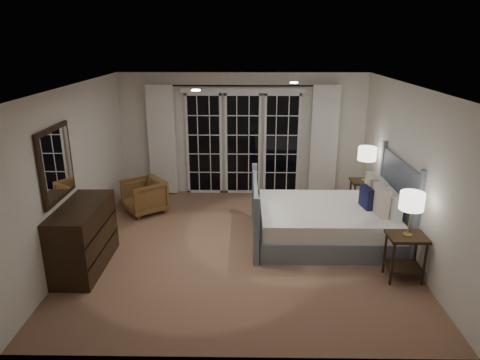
{
  "coord_description": "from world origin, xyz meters",
  "views": [
    {
      "loc": [
        0.07,
        -6.12,
        3.16
      ],
      "look_at": [
        -0.02,
        0.17,
        1.05
      ],
      "focal_mm": 32.0,
      "sensor_mm": 36.0,
      "label": 1
    }
  ],
  "objects_px": {
    "bed": "(329,220)",
    "armchair": "(144,196)",
    "nightstand_left": "(405,250)",
    "dresser": "(83,237)",
    "lamp_left": "(412,201)",
    "lamp_right": "(367,154)",
    "nightstand_right": "(363,192)"
  },
  "relations": [
    {
      "from": "nightstand_left",
      "to": "nightstand_right",
      "type": "bearing_deg",
      "value": 88.94
    },
    {
      "from": "nightstand_left",
      "to": "armchair",
      "type": "distance_m",
      "value": 4.67
    },
    {
      "from": "dresser",
      "to": "nightstand_left",
      "type": "bearing_deg",
      "value": -3.19
    },
    {
      "from": "nightstand_left",
      "to": "lamp_left",
      "type": "bearing_deg",
      "value": -153.43
    },
    {
      "from": "lamp_left",
      "to": "armchair",
      "type": "distance_m",
      "value": 4.74
    },
    {
      "from": "nightstand_left",
      "to": "lamp_left",
      "type": "relative_size",
      "value": 1.08
    },
    {
      "from": "lamp_left",
      "to": "armchair",
      "type": "xyz_separation_m",
      "value": [
        -4.06,
        2.3,
        -0.82
      ]
    },
    {
      "from": "bed",
      "to": "lamp_left",
      "type": "relative_size",
      "value": 3.82
    },
    {
      "from": "nightstand_right",
      "to": "armchair",
      "type": "xyz_separation_m",
      "value": [
        -4.11,
        -0.03,
        -0.1
      ]
    },
    {
      "from": "nightstand_left",
      "to": "dresser",
      "type": "height_order",
      "value": "dresser"
    },
    {
      "from": "bed",
      "to": "nightstand_left",
      "type": "bearing_deg",
      "value": -55.69
    },
    {
      "from": "armchair",
      "to": "dresser",
      "type": "bearing_deg",
      "value": -47.63
    },
    {
      "from": "lamp_left",
      "to": "dresser",
      "type": "distance_m",
      "value": 4.51
    },
    {
      "from": "nightstand_right",
      "to": "armchair",
      "type": "relative_size",
      "value": 0.91
    },
    {
      "from": "lamp_right",
      "to": "nightstand_left",
      "type": "bearing_deg",
      "value": -91.06
    },
    {
      "from": "armchair",
      "to": "nightstand_left",
      "type": "bearing_deg",
      "value": 23.48
    },
    {
      "from": "bed",
      "to": "nightstand_right",
      "type": "relative_size",
      "value": 3.64
    },
    {
      "from": "nightstand_right",
      "to": "armchair",
      "type": "height_order",
      "value": "nightstand_right"
    },
    {
      "from": "bed",
      "to": "lamp_right",
      "type": "relative_size",
      "value": 3.64
    },
    {
      "from": "nightstand_left",
      "to": "dresser",
      "type": "bearing_deg",
      "value": 176.81
    },
    {
      "from": "lamp_left",
      "to": "nightstand_right",
      "type": "bearing_deg",
      "value": 88.94
    },
    {
      "from": "nightstand_left",
      "to": "armchair",
      "type": "relative_size",
      "value": 0.94
    },
    {
      "from": "lamp_left",
      "to": "armchair",
      "type": "relative_size",
      "value": 0.87
    },
    {
      "from": "bed",
      "to": "armchair",
      "type": "relative_size",
      "value": 3.32
    },
    {
      "from": "armchair",
      "to": "lamp_right",
      "type": "bearing_deg",
      "value": 53.44
    },
    {
      "from": "nightstand_right",
      "to": "lamp_right",
      "type": "height_order",
      "value": "lamp_right"
    },
    {
      "from": "lamp_left",
      "to": "lamp_right",
      "type": "height_order",
      "value": "lamp_right"
    },
    {
      "from": "lamp_left",
      "to": "lamp_right",
      "type": "xyz_separation_m",
      "value": [
        0.04,
        2.33,
        0.01
      ]
    },
    {
      "from": "dresser",
      "to": "armchair",
      "type": "bearing_deg",
      "value": 79.36
    },
    {
      "from": "bed",
      "to": "nightstand_left",
      "type": "relative_size",
      "value": 3.55
    },
    {
      "from": "dresser",
      "to": "lamp_right",
      "type": "bearing_deg",
      "value": 24.89
    },
    {
      "from": "bed",
      "to": "lamp_left",
      "type": "height_order",
      "value": "bed"
    }
  ]
}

